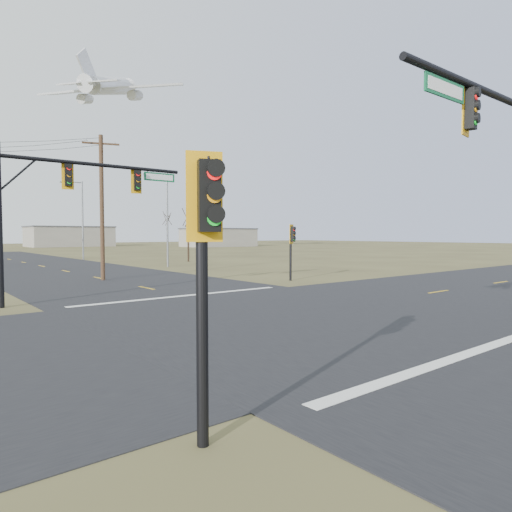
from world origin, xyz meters
The scene contains 16 objects.
ground centered at (0.00, 0.00, 0.00)m, with size 320.00×320.00×0.00m, color brown.
road_ew centered at (0.00, 0.00, 0.01)m, with size 160.00×14.00×0.02m, color black.
road_ns centered at (0.00, 0.00, 0.01)m, with size 14.00×160.00×0.02m, color black.
stop_bar_near centered at (0.00, -7.50, 0.03)m, with size 12.00×0.40×0.01m, color silver.
stop_bar_far centered at (0.00, 7.50, 0.03)m, with size 12.00×0.40×0.01m, color silver.
mast_arm_far centered at (-5.30, 9.37, 5.27)m, with size 9.03×0.51×7.32m.
pedestal_signal_ne centered at (9.88, 9.72, 2.93)m, with size 0.67×0.58×3.96m.
pedestal_signal_sw centered at (-8.34, -7.63, 3.29)m, with size 0.67×0.59×4.53m.
utility_pole_near centered at (-0.30, 18.33, 5.26)m, with size 2.38×0.94×10.16m.
streetlight_a centered at (9.30, 27.21, 5.19)m, with size 2.57×0.28×9.24m.
streetlight_b centered at (7.04, 45.46, 5.58)m, with size 2.77×0.30×9.94m.
bare_tree_c centered at (15.63, 33.59, 5.24)m, with size 3.58×3.58×6.68m.
bare_tree_d centered at (19.99, 47.04, 5.58)m, with size 2.72×2.72×6.93m.
warehouse_mid centered at (25.00, 110.00, 2.50)m, with size 20.00×12.00×5.00m, color gray.
warehouse_right centered at (55.00, 85.00, 2.25)m, with size 18.00×10.00×4.50m, color gray.
jet_airliner centered at (21.35, 71.99, 31.19)m, with size 27.72×27.49×13.50m.
Camera 1 is at (-12.04, -13.38, 3.27)m, focal length 32.00 mm.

